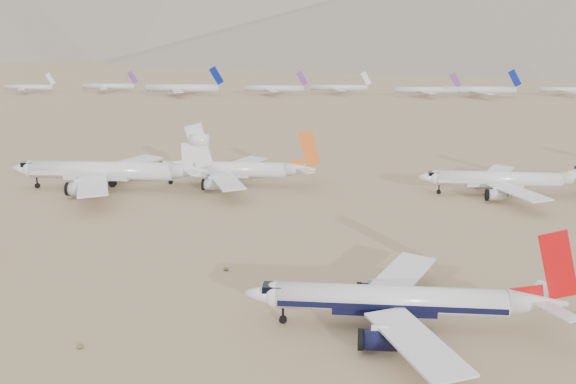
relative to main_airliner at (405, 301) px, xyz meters
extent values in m
plane|color=#8A7550|center=(1.65, 5.07, -4.13)|extent=(7000.00, 7000.00, 0.00)
cylinder|color=white|center=(-1.92, 0.00, 0.18)|extent=(31.72, 3.75, 3.75)
cube|color=black|center=(-1.92, 0.00, -0.28)|extent=(31.08, 3.81, 0.84)
sphere|color=white|center=(-17.78, 0.00, 0.18)|extent=(3.75, 3.75, 3.75)
cube|color=black|center=(-18.34, 0.00, 1.21)|extent=(2.62, 2.44, 0.94)
cone|color=white|center=(17.68, 0.00, 0.46)|extent=(7.93, 3.75, 3.75)
cube|color=white|center=(0.53, -11.12, -0.47)|extent=(12.25, 19.30, 0.59)
cube|color=white|center=(19.22, -3.65, 0.93)|extent=(5.03, 6.58, 0.22)
cylinder|color=black|center=(-3.68, -7.79, -2.16)|extent=(4.40, 2.70, 2.70)
cube|color=white|center=(0.53, 11.12, -0.47)|extent=(12.25, 19.30, 0.59)
cube|color=white|center=(19.22, 3.65, 0.93)|extent=(5.03, 6.58, 0.22)
cylinder|color=black|center=(-3.68, 7.79, -2.16)|extent=(4.40, 2.70, 2.70)
cube|color=red|center=(19.88, 0.00, 5.93)|extent=(6.01, 0.30, 9.90)
cylinder|color=black|center=(-16.84, 0.00, -3.57)|extent=(1.12, 0.47, 1.12)
cylinder|color=black|center=(-0.60, -2.62, -3.34)|extent=(1.57, 0.94, 1.57)
cylinder|color=black|center=(-0.60, 2.62, -3.34)|extent=(1.57, 0.94, 1.57)
cylinder|color=white|center=(29.20, 77.21, 0.14)|extent=(30.57, 3.71, 3.71)
cube|color=silver|center=(29.20, 77.21, -0.32)|extent=(29.96, 3.77, 0.84)
sphere|color=white|center=(13.92, 77.21, 0.14)|extent=(3.71, 3.71, 3.71)
cube|color=black|center=(13.36, 77.21, 1.17)|extent=(2.60, 2.41, 0.93)
cube|color=white|center=(31.57, 66.44, -0.51)|extent=(11.81, 18.60, 0.57)
cylinder|color=silver|center=(27.51, 69.65, -2.18)|extent=(4.25, 2.67, 2.67)
cube|color=white|center=(31.57, 87.99, -0.51)|extent=(11.81, 18.60, 0.57)
cylinder|color=silver|center=(27.51, 84.78, -2.18)|extent=(4.25, 2.67, 2.67)
cylinder|color=black|center=(14.85, 77.21, -3.57)|extent=(1.11, 0.46, 1.11)
cylinder|color=black|center=(30.48, 74.61, -3.35)|extent=(1.56, 0.93, 1.56)
cylinder|color=black|center=(30.48, 79.81, -3.35)|extent=(1.56, 0.93, 1.56)
cylinder|color=white|center=(-40.52, 81.05, 0.40)|extent=(32.19, 3.93, 3.93)
cube|color=silver|center=(-40.52, 81.05, -0.09)|extent=(31.55, 3.99, 0.89)
sphere|color=white|center=(-56.62, 81.05, 0.40)|extent=(3.93, 3.93, 3.93)
cube|color=black|center=(-57.21, 81.05, 1.48)|extent=(2.75, 2.56, 0.98)
cone|color=white|center=(-20.63, 81.05, 0.69)|extent=(8.05, 3.93, 3.93)
cube|color=white|center=(-38.03, 69.70, -0.29)|extent=(12.43, 19.59, 0.61)
cube|color=white|center=(-19.06, 77.33, 1.18)|extent=(5.11, 6.68, 0.24)
cylinder|color=silver|center=(-42.31, 73.08, -2.07)|extent=(4.47, 2.83, 2.83)
cube|color=white|center=(-38.03, 92.41, -0.29)|extent=(12.43, 19.59, 0.61)
cube|color=white|center=(-19.06, 84.77, 1.18)|extent=(5.11, 6.68, 0.24)
cylinder|color=silver|center=(-42.31, 89.03, -2.07)|extent=(4.47, 2.83, 2.83)
cube|color=orange|center=(-18.39, 81.05, 6.27)|extent=(6.10, 0.31, 10.05)
cylinder|color=black|center=(-55.63, 81.05, -3.54)|extent=(1.18, 0.49, 1.18)
cylinder|color=black|center=(-39.18, 78.30, -3.30)|extent=(1.65, 0.98, 1.65)
cylinder|color=black|center=(-39.18, 83.81, -3.30)|extent=(1.65, 0.98, 1.65)
cylinder|color=white|center=(-71.60, 73.43, 1.06)|extent=(37.65, 4.51, 4.51)
cube|color=silver|center=(-71.60, 73.43, 0.49)|extent=(36.90, 4.58, 1.01)
sphere|color=white|center=(-90.43, 73.43, 1.06)|extent=(4.51, 4.51, 4.51)
cube|color=black|center=(-91.11, 73.43, 2.30)|extent=(3.16, 2.93, 1.13)
cone|color=white|center=(-48.33, 73.43, 1.39)|extent=(9.41, 4.51, 4.51)
cube|color=white|center=(-68.70, 60.20, 0.27)|extent=(14.54, 22.91, 0.70)
cube|color=white|center=(-46.50, 69.10, 1.96)|extent=(5.98, 7.81, 0.27)
cylinder|color=silver|center=(-73.70, 64.15, -1.77)|extent=(5.23, 3.25, 3.25)
cube|color=white|center=(-68.70, 86.67, 0.27)|extent=(14.54, 22.91, 0.70)
cube|color=white|center=(-46.50, 77.77, 1.96)|extent=(5.98, 7.81, 0.27)
cylinder|color=silver|center=(-73.70, 82.71, -1.77)|extent=(5.23, 3.25, 3.25)
cube|color=white|center=(-45.72, 73.43, 7.90)|extent=(7.14, 0.36, 11.76)
cylinder|color=white|center=(-45.46, 73.43, 9.35)|extent=(4.71, 2.92, 2.92)
cylinder|color=black|center=(-89.30, 73.43, -3.45)|extent=(1.35, 0.56, 1.35)
cylinder|color=black|center=(-70.03, 70.28, -3.18)|extent=(1.89, 1.13, 1.89)
cylinder|color=black|center=(-70.03, 76.59, -3.18)|extent=(1.89, 1.13, 1.89)
cylinder|color=silver|center=(-218.14, 322.85, -0.10)|extent=(32.84, 3.25, 3.25)
cube|color=white|center=(-202.69, 322.85, 5.38)|extent=(6.54, 0.32, 8.24)
cube|color=silver|center=(-218.14, 314.35, -0.59)|extent=(8.65, 15.12, 0.32)
cube|color=silver|center=(-218.14, 331.36, -0.59)|extent=(8.65, 15.12, 0.32)
cylinder|color=silver|center=(-168.12, 334.53, 0.01)|extent=(35.26, 3.48, 3.48)
cube|color=#6B3792|center=(-151.53, 334.53, 5.91)|extent=(7.02, 0.35, 8.84)
cube|color=silver|center=(-168.12, 325.40, -0.51)|extent=(9.29, 16.23, 0.35)
cube|color=silver|center=(-168.12, 343.65, -0.51)|extent=(9.29, 16.23, 0.35)
cylinder|color=silver|center=(-114.05, 318.46, 0.61)|extent=(47.31, 4.68, 4.68)
cube|color=navy|center=(-91.79, 318.46, 8.51)|extent=(9.42, 0.47, 11.87)
cube|color=silver|center=(-114.05, 306.21, -0.09)|extent=(12.47, 21.78, 0.47)
cube|color=silver|center=(-114.05, 330.71, -0.09)|extent=(12.47, 21.78, 0.47)
cylinder|color=silver|center=(-56.57, 327.07, 0.16)|extent=(38.27, 3.78, 3.78)
cube|color=#6B3792|center=(-38.56, 327.07, 6.56)|extent=(7.62, 0.38, 9.60)
cube|color=silver|center=(-56.57, 317.16, -0.40)|extent=(10.08, 17.61, 0.38)
cube|color=silver|center=(-56.57, 336.97, -0.40)|extent=(10.08, 17.61, 0.38)
cylinder|color=silver|center=(-15.36, 336.49, 0.09)|extent=(36.74, 3.63, 3.63)
cube|color=white|center=(1.93, 336.49, 6.23)|extent=(7.32, 0.36, 9.22)
cube|color=silver|center=(-15.36, 326.98, -0.46)|extent=(9.68, 16.91, 0.36)
cube|color=silver|center=(-15.36, 346.00, -0.46)|extent=(9.68, 16.91, 0.36)
cylinder|color=silver|center=(38.66, 324.11, 0.13)|extent=(37.66, 3.72, 3.72)
cube|color=#6B3792|center=(56.38, 324.11, 6.43)|extent=(7.50, 0.37, 9.45)
cube|color=silver|center=(38.66, 314.37, -0.42)|extent=(9.92, 17.34, 0.37)
cube|color=silver|center=(38.66, 333.86, -0.42)|extent=(9.92, 17.34, 0.37)
cylinder|color=silver|center=(71.34, 324.65, 0.43)|extent=(43.73, 4.32, 4.32)
cube|color=navy|center=(91.92, 324.65, 7.74)|extent=(8.71, 0.43, 10.97)
cube|color=silver|center=(71.34, 313.34, -0.21)|extent=(11.52, 20.13, 0.43)
cube|color=silver|center=(71.34, 335.97, -0.21)|extent=(11.52, 20.13, 0.43)
cylinder|color=silver|center=(126.77, 338.99, -0.22)|extent=(30.60, 3.02, 3.02)
cube|color=silver|center=(126.77, 331.07, -0.67)|extent=(8.06, 14.09, 0.30)
cube|color=silver|center=(126.77, 346.91, -0.67)|extent=(8.06, 14.09, 0.30)
cone|color=slate|center=(151.65, 1105.07, 65.87)|extent=(1260.00, 1260.00, 140.00)
ellipsoid|color=brown|center=(-42.45, -9.83, -3.88)|extent=(0.84, 0.84, 0.46)
ellipsoid|color=brown|center=(-28.75, 19.47, -3.83)|extent=(0.98, 0.98, 0.54)
camera|label=1|loc=(-8.19, -82.98, 36.14)|focal=40.00mm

